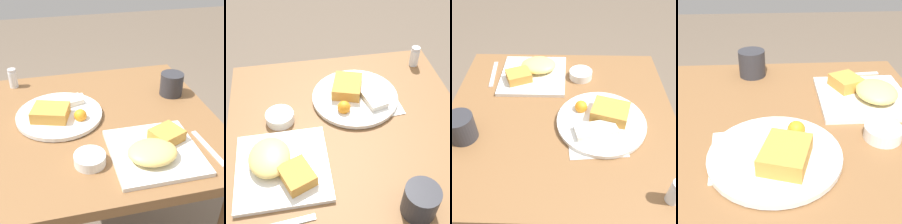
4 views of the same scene
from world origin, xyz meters
The scene contains 7 objects.
dining_table centered at (0.00, 0.00, 0.62)m, with size 0.81×0.79×0.72m.
menu_card centered at (-0.12, 0.08, 0.72)m, with size 0.20×0.25×0.00m.
plate_square_near centered at (0.12, -0.23, 0.74)m, with size 0.26×0.26×0.06m.
plate_oval_far centered at (-0.14, 0.04, 0.73)m, with size 0.30×0.30×0.05m.
sauce_ramekin centered at (-0.08, -0.22, 0.73)m, with size 0.09×0.09×0.03m.
butter_knife centered at (0.29, -0.23, 0.72)m, with size 0.03×0.18×0.00m.
coffee_mug centered at (0.31, 0.11, 0.76)m, with size 0.09×0.09×0.09m.
Camera 4 is at (-0.68, 0.05, 1.17)m, focal length 50.00 mm.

